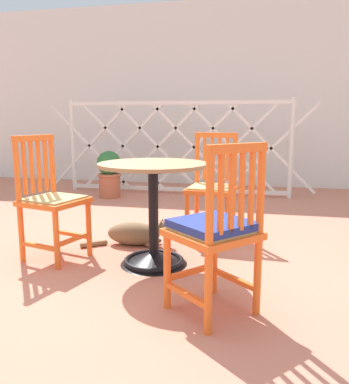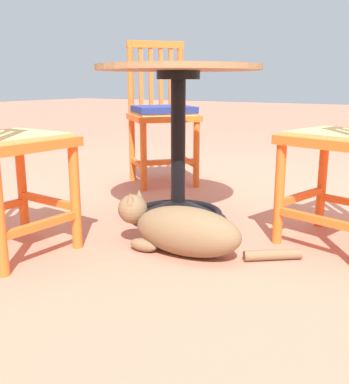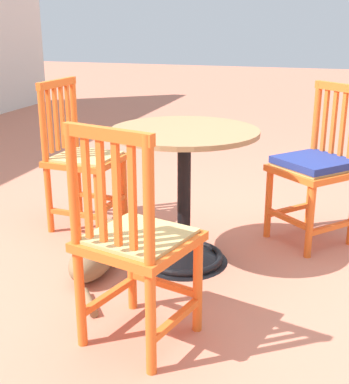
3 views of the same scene
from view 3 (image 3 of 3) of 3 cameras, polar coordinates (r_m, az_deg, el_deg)
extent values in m
plane|color=#C6755B|center=(2.77, 4.91, -8.95)|extent=(24.00, 24.00, 0.00)
cone|color=black|center=(2.89, 0.99, -6.54)|extent=(0.48, 0.48, 0.10)
torus|color=black|center=(2.90, 0.99, -6.99)|extent=(0.44, 0.44, 0.04)
cylinder|color=black|center=(2.77, 1.03, -0.48)|extent=(0.07, 0.07, 0.66)
cylinder|color=black|center=(2.69, 1.07, 5.83)|extent=(0.20, 0.20, 0.04)
cylinder|color=#9E754C|center=(2.68, 1.07, 6.51)|extent=(0.76, 0.76, 0.02)
cylinder|color=orange|center=(3.42, -5.45, 0.49)|extent=(0.04, 0.04, 0.45)
cylinder|color=orange|center=(3.13, -8.23, -1.29)|extent=(0.04, 0.04, 0.45)
cylinder|color=orange|center=(3.52, -10.54, 4.67)|extent=(0.04, 0.04, 0.91)
cylinder|color=orange|center=(3.24, -13.67, 3.31)|extent=(0.04, 0.04, 0.91)
cube|color=orange|center=(3.52, -7.88, -0.52)|extent=(0.05, 0.34, 0.03)
cube|color=orange|center=(3.25, -10.78, -2.32)|extent=(0.05, 0.34, 0.03)
cube|color=orange|center=(3.29, -6.75, -1.27)|extent=(0.34, 0.05, 0.03)
cube|color=orange|center=(3.29, -9.53, 3.40)|extent=(0.43, 0.43, 0.04)
cube|color=tan|center=(3.29, -9.55, 3.77)|extent=(0.37, 0.37, 0.02)
cube|color=orange|center=(3.41, -11.36, 8.08)|extent=(0.03, 0.02, 0.39)
cube|color=orange|center=(3.36, -11.98, 7.88)|extent=(0.03, 0.02, 0.39)
cube|color=orange|center=(3.30, -12.62, 7.66)|extent=(0.03, 0.02, 0.39)
cube|color=orange|center=(3.25, -13.29, 7.44)|extent=(0.03, 0.02, 0.39)
cube|color=orange|center=(3.30, -12.55, 11.35)|extent=(0.38, 0.06, 0.04)
cylinder|color=orange|center=(2.39, -4.63, -7.60)|extent=(0.04, 0.04, 0.45)
cylinder|color=orange|center=(2.22, 2.52, -9.68)|extent=(0.04, 0.04, 0.45)
cylinder|color=orange|center=(2.06, -10.50, -5.24)|extent=(0.04, 0.04, 0.91)
cylinder|color=orange|center=(1.86, -2.68, -7.58)|extent=(0.04, 0.04, 0.91)
cube|color=orange|center=(2.31, -7.15, -11.03)|extent=(0.34, 0.12, 0.03)
cube|color=orange|center=(2.14, 0.14, -13.52)|extent=(0.34, 0.12, 0.03)
cube|color=orange|center=(2.32, -1.19, -9.83)|extent=(0.12, 0.34, 0.03)
cube|color=orange|center=(2.08, -3.83, -5.32)|extent=(0.49, 0.49, 0.04)
cube|color=tan|center=(2.08, -3.84, -4.76)|extent=(0.43, 0.43, 0.02)
cube|color=orange|center=(1.93, -9.39, 0.42)|extent=(0.03, 0.03, 0.39)
cube|color=orange|center=(1.89, -7.85, 0.08)|extent=(0.03, 0.03, 0.39)
cube|color=orange|center=(1.85, -6.23, -0.27)|extent=(0.03, 0.03, 0.39)
cube|color=orange|center=(1.81, -4.54, -0.64)|extent=(0.03, 0.03, 0.39)
cube|color=orange|center=(1.82, -7.31, 6.20)|extent=(0.13, 0.38, 0.04)
cylinder|color=orange|center=(2.97, 14.40, -2.84)|extent=(0.04, 0.04, 0.45)
cylinder|color=orange|center=(3.19, 10.09, -1.00)|extent=(0.04, 0.04, 0.45)
cylinder|color=orange|center=(3.36, 14.70, 3.73)|extent=(0.04, 0.04, 0.91)
cube|color=orange|center=(3.11, 16.49, -3.68)|extent=(0.27, 0.25, 0.03)
cube|color=orange|center=(3.33, 12.22, -1.86)|extent=(0.27, 0.25, 0.03)
cube|color=orange|center=(3.10, 12.10, -2.84)|extent=(0.25, 0.27, 0.03)
cube|color=orange|center=(3.13, 14.69, 2.25)|extent=(0.56, 0.56, 0.04)
cube|color=tan|center=(3.12, 14.72, 2.64)|extent=(0.49, 0.49, 0.02)
cube|color=orange|center=(3.17, 17.66, 6.82)|extent=(0.03, 0.03, 0.39)
cube|color=orange|center=(3.22, 16.75, 7.06)|extent=(0.03, 0.03, 0.39)
cube|color=orange|center=(3.26, 15.87, 7.28)|extent=(0.03, 0.03, 0.39)
cube|color=orange|center=(3.17, 17.56, 10.66)|extent=(0.28, 0.31, 0.04)
cube|color=navy|center=(3.12, 14.77, 3.17)|extent=(0.51, 0.51, 0.04)
ellipsoid|color=brown|center=(2.77, -8.67, -6.94)|extent=(0.45, 0.22, 0.19)
ellipsoid|color=silver|center=(2.86, -7.90, -6.31)|extent=(0.19, 0.16, 0.14)
sphere|color=brown|center=(2.96, -6.88, -4.00)|extent=(0.12, 0.12, 0.12)
ellipsoid|color=silver|center=(3.00, -6.59, -3.92)|extent=(0.05, 0.05, 0.04)
cone|color=brown|center=(2.94, -7.59, -3.05)|extent=(0.04, 0.04, 0.04)
cone|color=brown|center=(2.92, -6.42, -3.16)|extent=(0.04, 0.04, 0.04)
ellipsoid|color=brown|center=(2.95, -8.38, -6.68)|extent=(0.12, 0.06, 0.05)
ellipsoid|color=brown|center=(2.92, -6.37, -6.94)|extent=(0.12, 0.06, 0.05)
cylinder|color=brown|center=(2.51, -9.18, -11.62)|extent=(0.20, 0.17, 0.04)
camera|label=1|loc=(3.78, 48.15, 8.62)|focal=37.37mm
camera|label=2|loc=(2.99, -42.90, 1.55)|focal=42.55mm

